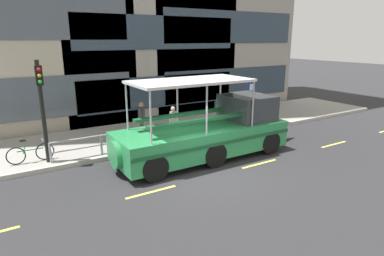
% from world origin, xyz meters
% --- Properties ---
extents(ground_plane, '(120.00, 120.00, 0.00)m').
position_xyz_m(ground_plane, '(0.00, 0.00, 0.00)').
color(ground_plane, '#2B2B2D').
extents(sidewalk, '(32.00, 4.80, 0.18)m').
position_xyz_m(sidewalk, '(0.00, 5.60, 0.09)').
color(sidewalk, '#99968E').
rests_on(sidewalk, ground_plane).
extents(curb_edge, '(32.00, 0.18, 0.18)m').
position_xyz_m(curb_edge, '(0.00, 3.11, 0.09)').
color(curb_edge, '#B2ADA3').
rests_on(curb_edge, ground_plane).
extents(lane_centreline, '(25.80, 0.12, 0.01)m').
position_xyz_m(lane_centreline, '(-0.00, -0.58, 0.00)').
color(lane_centreline, '#DBD64C').
rests_on(lane_centreline, ground_plane).
extents(curb_guardrail, '(12.14, 0.09, 0.85)m').
position_xyz_m(curb_guardrail, '(1.21, 3.45, 0.75)').
color(curb_guardrail, '#9EA0A8').
rests_on(curb_guardrail, sidewalk).
extents(traffic_light_pole, '(0.24, 0.46, 3.98)m').
position_xyz_m(traffic_light_pole, '(-4.88, 3.59, 2.59)').
color(traffic_light_pole, black).
rests_on(traffic_light_pole, sidewalk).
extents(parking_sign, '(0.60, 0.12, 2.53)m').
position_xyz_m(parking_sign, '(5.70, 3.82, 1.90)').
color(parking_sign, '#4C4F54').
rests_on(parking_sign, sidewalk).
extents(leaned_bicycle, '(1.74, 0.46, 0.96)m').
position_xyz_m(leaned_bicycle, '(-5.46, 3.97, 0.56)').
color(leaned_bicycle, black).
rests_on(leaned_bicycle, sidewalk).
extents(duck_tour_boat, '(9.25, 2.61, 3.34)m').
position_xyz_m(duck_tour_boat, '(1.38, 1.28, 1.07)').
color(duck_tour_boat, '#2D9351').
rests_on(duck_tour_boat, ground_plane).
extents(pedestrian_near_bow, '(0.45, 0.23, 1.58)m').
position_xyz_m(pedestrian_near_bow, '(4.36, 4.96, 1.13)').
color(pedestrian_near_bow, '#47423D').
rests_on(pedestrian_near_bow, sidewalk).
extents(pedestrian_mid_left, '(0.44, 0.21, 1.53)m').
position_xyz_m(pedestrian_mid_left, '(0.99, 4.09, 1.10)').
color(pedestrian_mid_left, black).
rests_on(pedestrian_mid_left, sidewalk).
extents(pedestrian_mid_right, '(0.24, 0.50, 1.76)m').
position_xyz_m(pedestrian_mid_right, '(-0.38, 4.78, 1.24)').
color(pedestrian_mid_right, '#47423D').
rests_on(pedestrian_mid_right, sidewalk).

